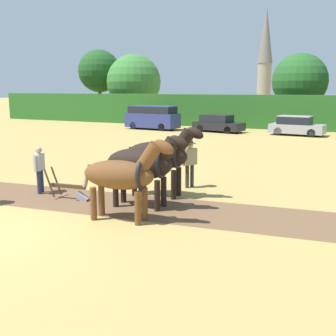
# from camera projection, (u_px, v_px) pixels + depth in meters

# --- Properties ---
(plowed_furrow_strip) EXTENTS (33.28, 6.19, 0.01)m
(plowed_furrow_strip) POSITION_uv_depth(u_px,v_px,m) (11.00, 193.00, 14.86)
(plowed_furrow_strip) COLOR brown
(plowed_furrow_strip) RESTS_ON ground
(hedgerow) EXTENTS (62.00, 1.57, 3.06)m
(hedgerow) POSITION_uv_depth(u_px,v_px,m) (267.00, 112.00, 38.36)
(hedgerow) COLOR #286023
(hedgerow) RESTS_ON ground
(tree_far_left) EXTENTS (5.23, 5.23, 8.36)m
(tree_far_left) POSITION_uv_depth(u_px,v_px,m) (99.00, 71.00, 52.32)
(tree_far_left) COLOR #423323
(tree_far_left) RESTS_ON ground
(tree_left) EXTENTS (6.45, 6.45, 7.62)m
(tree_left) POSITION_uv_depth(u_px,v_px,m) (134.00, 82.00, 50.16)
(tree_left) COLOR #423323
(tree_left) RESTS_ON ground
(tree_center_left) EXTENTS (5.38, 5.38, 7.03)m
(tree_center_left) POSITION_uv_depth(u_px,v_px,m) (300.00, 81.00, 41.16)
(tree_center_left) COLOR #423323
(tree_center_left) RESTS_ON ground
(church_spire) EXTENTS (2.84, 2.84, 18.43)m
(church_spire) POSITION_uv_depth(u_px,v_px,m) (265.00, 56.00, 79.12)
(church_spire) COLOR gray
(church_spire) RESTS_ON ground
(draft_horse_lead_left) EXTENTS (2.83, 1.07, 2.41)m
(draft_horse_lead_left) POSITION_uv_depth(u_px,v_px,m) (122.00, 175.00, 11.59)
(draft_horse_lead_left) COLOR brown
(draft_horse_lead_left) RESTS_ON ground
(draft_horse_lead_right) EXTENTS (2.78, 1.23, 2.37)m
(draft_horse_lead_right) POSITION_uv_depth(u_px,v_px,m) (143.00, 164.00, 12.93)
(draft_horse_lead_right) COLOR black
(draft_horse_lead_right) RESTS_ON ground
(draft_horse_trail_left) EXTENTS (2.90, 1.21, 2.49)m
(draft_horse_trail_left) POSITION_uv_depth(u_px,v_px,m) (160.00, 156.00, 14.26)
(draft_horse_trail_left) COLOR black
(draft_horse_trail_left) RESTS_ON ground
(plow) EXTENTS (1.58, 0.50, 1.13)m
(plow) POSITION_uv_depth(u_px,v_px,m) (71.00, 190.00, 13.98)
(plow) COLOR #4C331E
(plow) RESTS_ON ground
(farmer_at_plow) EXTENTS (0.34, 0.64, 1.65)m
(farmer_at_plow) POSITION_uv_depth(u_px,v_px,m) (39.00, 167.00, 14.72)
(farmer_at_plow) COLOR #28334C
(farmer_at_plow) RESTS_ON ground
(farmer_beside_team) EXTENTS (0.44, 0.60, 1.77)m
(farmer_beside_team) POSITION_uv_depth(u_px,v_px,m) (190.00, 160.00, 15.55)
(farmer_beside_team) COLOR #38332D
(farmer_beside_team) RESTS_ON ground
(parked_van) EXTENTS (4.98, 2.27, 2.10)m
(parked_van) POSITION_uv_depth(u_px,v_px,m) (152.00, 117.00, 37.74)
(parked_van) COLOR navy
(parked_van) RESTS_ON ground
(parked_car_left) EXTENTS (4.44, 2.50, 1.44)m
(parked_car_left) POSITION_uv_depth(u_px,v_px,m) (218.00, 124.00, 35.58)
(parked_car_left) COLOR black
(parked_car_left) RESTS_ON ground
(parked_car_center_left) EXTENTS (4.24, 2.12, 1.53)m
(parked_car_center_left) POSITION_uv_depth(u_px,v_px,m) (296.00, 126.00, 32.98)
(parked_car_center_left) COLOR #9E9EA8
(parked_car_center_left) RESTS_ON ground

